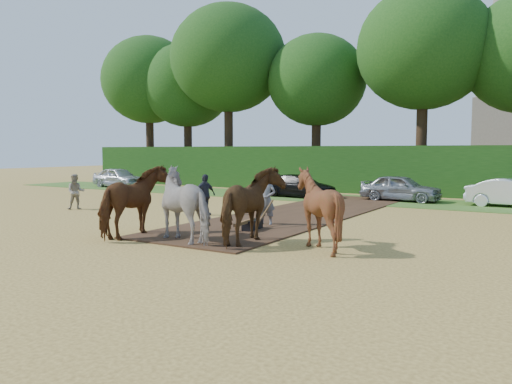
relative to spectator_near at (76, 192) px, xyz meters
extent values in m
plane|color=gold|center=(8.08, -2.97, -0.82)|extent=(120.00, 120.00, 0.00)
cube|color=#472D1C|center=(9.58, 4.03, -0.79)|extent=(4.50, 17.00, 0.05)
cube|color=#38601E|center=(8.08, 11.03, -0.80)|extent=(50.00, 5.00, 0.03)
cube|color=#14380F|center=(8.08, 15.53, 0.68)|extent=(46.00, 1.60, 3.00)
imported|color=#B9B091|center=(0.00, 0.00, 0.00)|extent=(0.99, 1.00, 1.63)
imported|color=#252832|center=(6.29, 1.49, 0.05)|extent=(0.74, 1.09, 1.73)
imported|color=brown|center=(7.66, -3.89, 0.31)|extent=(1.59, 2.81, 2.25)
imported|color=beige|center=(9.54, -3.45, 0.31)|extent=(2.49, 2.21, 2.25)
imported|color=brown|center=(11.43, -3.01, 0.31)|extent=(1.59, 2.81, 2.25)
imported|color=#5B2516|center=(13.31, -2.57, 0.31)|extent=(2.10, 2.29, 2.25)
cube|color=black|center=(10.15, -0.92, -0.63)|extent=(0.51, 1.01, 0.37)
cube|color=brown|center=(10.24, -1.56, -0.44)|extent=(0.32, 1.50, 0.11)
cylinder|color=brown|center=(9.83, -0.37, -0.23)|extent=(0.37, 1.06, 0.79)
cylinder|color=brown|center=(10.29, -0.31, -0.23)|extent=(0.07, 1.09, 0.79)
imported|color=gray|center=(9.96, 0.35, 0.12)|extent=(0.74, 0.54, 1.88)
imported|color=#BBBCC2|center=(-8.58, 10.64, -0.08)|extent=(4.44, 2.03, 1.48)
imported|color=black|center=(6.15, 10.67, -0.16)|extent=(4.74, 2.39, 1.32)
imported|color=gray|center=(11.72, 11.52, -0.10)|extent=(4.31, 1.96, 1.43)
imported|color=white|center=(17.04, 11.47, -0.14)|extent=(4.16, 1.58, 1.35)
cylinder|color=#382616|center=(-12.92, 18.53, 2.11)|extent=(0.70, 0.70, 5.85)
ellipsoid|color=#163F11|center=(-12.92, 18.53, 8.18)|extent=(8.40, 8.40, 7.73)
cylinder|color=#382616|center=(-8.92, 19.03, 1.88)|extent=(0.70, 0.70, 5.40)
ellipsoid|color=#163F11|center=(-8.92, 19.03, 7.51)|extent=(7.80, 7.80, 7.18)
cylinder|color=#382616|center=(-3.92, 18.03, 2.45)|extent=(0.70, 0.70, 6.53)
ellipsoid|color=#163F11|center=(-3.92, 18.03, 9.16)|extent=(9.20, 9.20, 8.46)
cylinder|color=#382616|center=(3.08, 19.53, 1.77)|extent=(0.70, 0.70, 5.17)
ellipsoid|color=#163F11|center=(3.08, 19.53, 7.13)|extent=(7.40, 7.40, 6.81)
cylinder|color=#382616|center=(11.08, 18.53, 2.22)|extent=(0.70, 0.70, 6.08)
ellipsoid|color=#163F11|center=(11.08, 18.53, 8.48)|extent=(8.60, 8.60, 7.91)
cube|color=slate|center=(12.08, 52.03, 3.68)|extent=(5.00, 5.00, 9.00)
cone|color=slate|center=(12.08, 52.03, 17.18)|extent=(5.20, 5.20, 18.00)
camera|label=1|loc=(19.00, -15.12, 1.91)|focal=35.00mm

